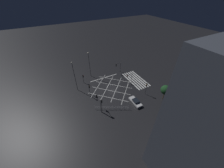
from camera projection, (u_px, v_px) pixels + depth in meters
name	position (u px, v px, depth m)	size (l,w,h in m)	color
ground_plane	(112.00, 88.00, 41.34)	(200.00, 200.00, 0.00)	black
road_markings	(127.00, 82.00, 43.91)	(15.91, 20.09, 0.01)	silver
traffic_light_nw_cross	(102.00, 104.00, 31.37)	(0.36, 0.39, 4.56)	#424244
traffic_light_sw_cross	(146.00, 87.00, 37.00)	(0.36, 0.39, 4.26)	#424244
traffic_light_se_cross	(118.00, 66.00, 46.82)	(0.36, 2.18, 4.02)	#424244
traffic_light_nw_main	(99.00, 100.00, 32.12)	(2.57, 0.36, 4.59)	#424244
traffic_light_ne_cross	(83.00, 77.00, 42.06)	(0.36, 0.39, 3.23)	#424244
traffic_light_median_south	(129.00, 76.00, 42.24)	(0.36, 2.16, 3.34)	#424244
traffic_light_median_north	(89.00, 88.00, 37.23)	(0.36, 0.39, 3.58)	#424244
street_lamp_east	(74.00, 73.00, 36.35)	(0.48, 0.48, 10.09)	#424244
street_lamp_west	(89.00, 60.00, 42.49)	(0.54, 0.54, 9.48)	#424244
street_tree_near	(166.00, 90.00, 35.12)	(2.72, 2.72, 4.85)	brown
waiting_car	(135.00, 102.00, 35.52)	(4.39, 1.73, 1.26)	silver
pedestrian_railing	(112.00, 108.00, 33.69)	(4.40, 8.21, 1.05)	#B7B7BC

